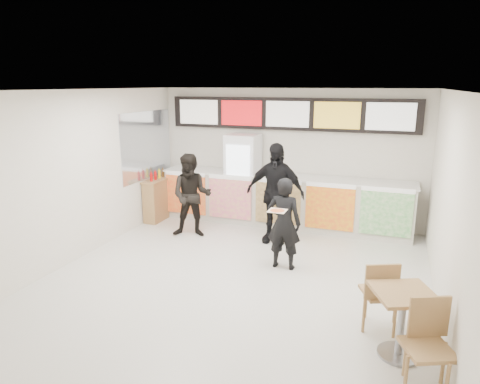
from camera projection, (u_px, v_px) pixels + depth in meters
The scene contains 15 objects.
floor at pixel (232, 283), 6.81m from camera, with size 7.00×7.00×0.00m, color beige.
ceiling at pixel (231, 90), 6.07m from camera, with size 7.00×7.00×0.00m, color white.
wall_back at pixel (288, 156), 9.63m from camera, with size 6.00×6.00×0.00m, color silver.
wall_left at pixel (71, 178), 7.44m from camera, with size 7.00×7.00×0.00m, color silver.
wall_right at pixel (451, 212), 5.44m from camera, with size 7.00×7.00×0.00m, color silver.
service_counter at pixel (282, 201), 9.49m from camera, with size 5.56×0.77×1.14m.
menu_board at pixel (288, 114), 9.31m from camera, with size 5.50×0.14×0.70m.
drinks_fridge at pixel (243, 178), 9.71m from camera, with size 0.70×0.67×2.00m.
mirror_panel at pixel (147, 145), 9.61m from camera, with size 0.01×2.00×1.50m, color #B2B7BF.
customer_main at pixel (284, 223), 7.22m from camera, with size 0.58×0.38×1.59m, color black.
customer_left at pixel (192, 196), 8.75m from camera, with size 0.84×0.65×1.73m, color black.
customer_mid at pixel (275, 193), 8.40m from camera, with size 1.17×0.49×2.00m, color black.
pizza_slice at pixel (277, 210), 6.72m from camera, with size 0.36×0.36×0.02m.
cafe_table at pixel (402, 312), 4.87m from camera, with size 1.09×1.70×0.97m.
condiment_ledge at pixel (158, 199), 9.91m from camera, with size 0.35×0.86×1.15m.
Camera 1 is at (2.27, -5.82, 3.09)m, focal length 32.00 mm.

